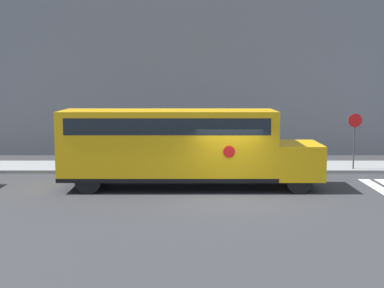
% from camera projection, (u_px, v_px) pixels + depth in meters
% --- Properties ---
extents(ground_plane, '(60.00, 60.00, 0.00)m').
position_uv_depth(ground_plane, '(231.00, 197.00, 19.85)').
color(ground_plane, '#333335').
extents(sidewalk_strip, '(44.00, 3.00, 0.15)m').
position_uv_depth(sidewalk_strip, '(222.00, 167.00, 26.30)').
color(sidewalk_strip, gray).
rests_on(sidewalk_strip, ground).
extents(building_backdrop, '(32.00, 4.00, 10.03)m').
position_uv_depth(building_backdrop, '(217.00, 68.00, 32.15)').
color(building_backdrop, slate).
rests_on(building_backdrop, ground).
extents(school_bus, '(10.28, 2.57, 3.15)m').
position_uv_depth(school_bus, '(180.00, 144.00, 21.35)').
color(school_bus, '#EAA80F').
rests_on(school_bus, ground).
extents(stop_sign, '(0.64, 0.10, 2.77)m').
position_uv_depth(stop_sign, '(355.00, 134.00, 25.00)').
color(stop_sign, '#38383A').
rests_on(stop_sign, ground).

